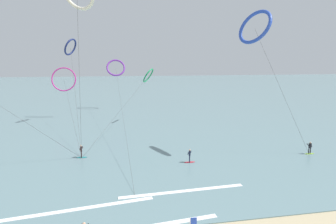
% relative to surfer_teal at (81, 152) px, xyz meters
% --- Properties ---
extents(sea_water, '(400.00, 200.00, 0.08)m').
position_rel_surfer_teal_xyz_m(sea_water, '(11.15, 83.68, -0.78)').
color(sea_water, slate).
rests_on(sea_water, ground).
extents(surfer_teal, '(1.40, 0.63, 1.70)m').
position_rel_surfer_teal_xyz_m(surfer_teal, '(0.00, 0.00, 0.00)').
color(surfer_teal, teal).
rests_on(surfer_teal, ground).
extents(surfer_crimson, '(1.40, 0.66, 1.70)m').
position_rel_surfer_teal_xyz_m(surfer_crimson, '(13.41, -3.92, 0.00)').
color(surfer_crimson, red).
rests_on(surfer_crimson, ground).
extents(surfer_lime, '(1.40, 0.61, 1.70)m').
position_rel_surfer_teal_xyz_m(surfer_lime, '(30.08, -3.69, 0.00)').
color(surfer_lime, '#8CC62D').
rests_on(surfer_lime, ground).
extents(kite_violet, '(4.99, 48.87, 12.83)m').
position_rel_surfer_teal_xyz_m(kite_violet, '(3.85, 35.93, 9.80)').
color(kite_violet, purple).
rests_on(kite_violet, ground).
extents(kite_cobalt, '(9.78, 5.34, 18.90)m').
position_rel_surfer_teal_xyz_m(kite_cobalt, '(22.40, -1.15, 15.83)').
color(kite_cobalt, '#2647B7').
rests_on(kite_cobalt, ground).
extents(kite_emerald, '(12.21, 21.22, 10.97)m').
position_rel_surfer_teal_xyz_m(kite_emerald, '(10.58, 19.23, 8.67)').
color(kite_emerald, '#199351').
rests_on(kite_emerald, ground).
extents(kite_navy, '(5.95, 24.18, 16.75)m').
position_rel_surfer_teal_xyz_m(kite_navy, '(-4.44, 22.14, 14.22)').
color(kite_navy, navy).
rests_on(kite_navy, ground).
extents(kite_magenta, '(9.76, 27.48, 11.04)m').
position_rel_surfer_teal_xyz_m(kite_magenta, '(-7.08, 26.59, 7.62)').
color(kite_magenta, '#CC288E').
rests_on(kite_magenta, ground).
extents(wave_crest_mid, '(19.18, 2.97, 0.12)m').
position_rel_surfer_teal_xyz_m(wave_crest_mid, '(-1.62, -13.00, -0.76)').
color(wave_crest_mid, white).
rests_on(wave_crest_mid, ground).
extents(wave_crest_far, '(12.29, 1.10, 0.12)m').
position_rel_surfer_teal_xyz_m(wave_crest_far, '(10.97, -11.02, -0.76)').
color(wave_crest_far, white).
rests_on(wave_crest_far, ground).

